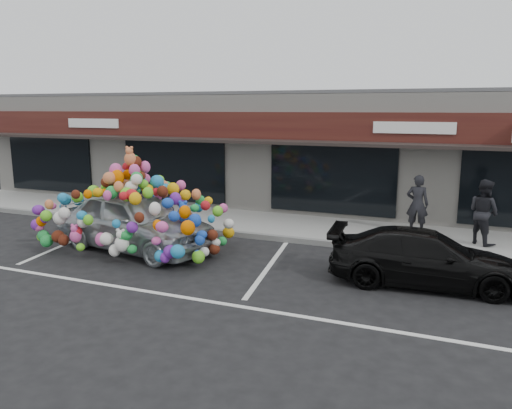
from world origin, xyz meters
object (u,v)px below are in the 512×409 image
at_px(toy_car, 134,214).
at_px(pedestrian_a, 417,204).
at_px(pedestrian_b, 484,212).
at_px(black_sedan, 425,258).

distance_m(toy_car, pedestrian_a, 7.99).
distance_m(toy_car, pedestrian_b, 9.28).
bearing_deg(pedestrian_a, toy_car, 32.79).
xyz_separation_m(toy_car, pedestrian_a, (6.84, 4.13, 0.03)).
bearing_deg(toy_car, pedestrian_a, -47.98).
distance_m(toy_car, black_sedan, 7.36).
xyz_separation_m(toy_car, pedestrian_b, (8.56, 3.56, 0.05)).
xyz_separation_m(toy_car, black_sedan, (7.35, 0.11, -0.38)).
relative_size(toy_car, pedestrian_b, 2.99).
bearing_deg(toy_car, pedestrian_b, -56.54).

